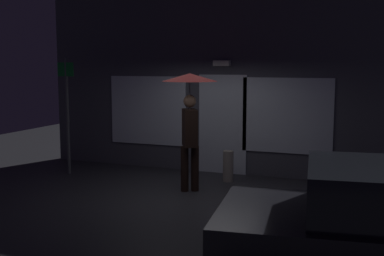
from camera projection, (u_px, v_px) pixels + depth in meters
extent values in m
plane|color=#2D2D33|center=(186.00, 197.00, 9.23)|extent=(18.00, 18.00, 0.00)
cube|color=#4C4C56|center=(225.00, 81.00, 11.14)|extent=(8.73, 0.30, 4.12)
cube|color=white|center=(223.00, 124.00, 11.10)|extent=(1.10, 0.04, 2.20)
cube|color=white|center=(148.00, 110.00, 11.74)|extent=(1.92, 0.04, 1.60)
cube|color=white|center=(287.00, 116.00, 10.56)|extent=(1.92, 0.04, 1.60)
cube|color=white|center=(222.00, 63.00, 10.85)|extent=(0.36, 0.16, 0.12)
cylinder|color=black|center=(195.00, 168.00, 9.62)|extent=(0.15, 0.15, 0.88)
cylinder|color=black|center=(185.00, 169.00, 9.59)|extent=(0.15, 0.15, 0.88)
cube|color=black|center=(190.00, 128.00, 9.50)|extent=(0.44, 0.52, 0.71)
cube|color=silver|center=(186.00, 127.00, 9.61)|extent=(0.09, 0.13, 0.57)
cube|color=#B28C19|center=(186.00, 128.00, 9.61)|extent=(0.05, 0.06, 0.45)
sphere|color=#A3785A|center=(190.00, 101.00, 9.44)|extent=(0.24, 0.24, 0.24)
cylinder|color=slate|center=(190.00, 100.00, 9.44)|extent=(0.02, 0.02, 1.00)
cone|color=#4C0C0C|center=(190.00, 77.00, 9.38)|extent=(1.05, 1.05, 0.15)
cylinder|color=black|center=(286.00, 232.00, 6.37)|extent=(0.66, 0.30, 0.64)
cylinder|color=#595B60|center=(68.00, 116.00, 11.02)|extent=(0.07, 0.07, 2.57)
cube|color=#198C33|center=(65.00, 69.00, 10.87)|extent=(0.40, 0.02, 0.30)
cylinder|color=#B2A899|center=(228.00, 166.00, 10.41)|extent=(0.22, 0.22, 0.64)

